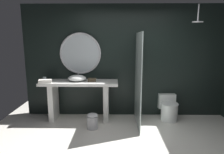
{
  "coord_description": "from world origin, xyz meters",
  "views": [
    {
      "loc": [
        -0.28,
        -2.81,
        1.84
      ],
      "look_at": [
        -0.33,
        0.79,
        1.14
      ],
      "focal_mm": 32.13,
      "sensor_mm": 36.0,
      "label": 1
    }
  ],
  "objects_px": {
    "vessel_sink": "(77,78)",
    "tissue_box": "(92,80)",
    "tumbler_cup": "(45,79)",
    "waste_bin": "(92,121)",
    "rain_shower_head": "(198,20)",
    "toilet": "(168,108)",
    "round_wall_mirror": "(80,54)",
    "folded_hand_towel": "(45,81)"
  },
  "relations": [
    {
      "from": "vessel_sink",
      "to": "tissue_box",
      "type": "height_order",
      "value": "vessel_sink"
    },
    {
      "from": "tumbler_cup",
      "to": "waste_bin",
      "type": "relative_size",
      "value": 0.33
    },
    {
      "from": "rain_shower_head",
      "to": "toilet",
      "type": "distance_m",
      "value": 1.99
    },
    {
      "from": "tumbler_cup",
      "to": "round_wall_mirror",
      "type": "relative_size",
      "value": 0.11
    },
    {
      "from": "vessel_sink",
      "to": "round_wall_mirror",
      "type": "relative_size",
      "value": 0.42
    },
    {
      "from": "tumbler_cup",
      "to": "folded_hand_towel",
      "type": "bearing_deg",
      "value": -67.12
    },
    {
      "from": "rain_shower_head",
      "to": "folded_hand_towel",
      "type": "height_order",
      "value": "rain_shower_head"
    },
    {
      "from": "tumbler_cup",
      "to": "folded_hand_towel",
      "type": "height_order",
      "value": "tumbler_cup"
    },
    {
      "from": "rain_shower_head",
      "to": "waste_bin",
      "type": "xyz_separation_m",
      "value": [
        -2.09,
        -0.25,
        -2.02
      ]
    },
    {
      "from": "round_wall_mirror",
      "to": "rain_shower_head",
      "type": "xyz_separation_m",
      "value": [
        2.43,
        -0.5,
        0.69
      ]
    },
    {
      "from": "round_wall_mirror",
      "to": "rain_shower_head",
      "type": "relative_size",
      "value": 2.7
    },
    {
      "from": "tumbler_cup",
      "to": "folded_hand_towel",
      "type": "distance_m",
      "value": 0.15
    },
    {
      "from": "tissue_box",
      "to": "toilet",
      "type": "height_order",
      "value": "tissue_box"
    },
    {
      "from": "folded_hand_towel",
      "to": "tumbler_cup",
      "type": "bearing_deg",
      "value": 112.88
    },
    {
      "from": "vessel_sink",
      "to": "folded_hand_towel",
      "type": "height_order",
      "value": "vessel_sink"
    },
    {
      "from": "tissue_box",
      "to": "round_wall_mirror",
      "type": "height_order",
      "value": "round_wall_mirror"
    },
    {
      "from": "tumbler_cup",
      "to": "waste_bin",
      "type": "distance_m",
      "value": 1.42
    },
    {
      "from": "vessel_sink",
      "to": "folded_hand_towel",
      "type": "relative_size",
      "value": 1.5
    },
    {
      "from": "tumbler_cup",
      "to": "toilet",
      "type": "distance_m",
      "value": 2.88
    },
    {
      "from": "rain_shower_head",
      "to": "toilet",
      "type": "relative_size",
      "value": 0.61
    },
    {
      "from": "round_wall_mirror",
      "to": "toilet",
      "type": "height_order",
      "value": "round_wall_mirror"
    },
    {
      "from": "tumbler_cup",
      "to": "rain_shower_head",
      "type": "bearing_deg",
      "value": -3.66
    },
    {
      "from": "vessel_sink",
      "to": "rain_shower_head",
      "type": "relative_size",
      "value": 1.15
    },
    {
      "from": "vessel_sink",
      "to": "tumbler_cup",
      "type": "xyz_separation_m",
      "value": [
        -0.71,
        -0.06,
        -0.02
      ]
    },
    {
      "from": "tissue_box",
      "to": "waste_bin",
      "type": "relative_size",
      "value": 0.54
    },
    {
      "from": "tumbler_cup",
      "to": "waste_bin",
      "type": "xyz_separation_m",
      "value": [
        1.1,
        -0.45,
        -0.78
      ]
    },
    {
      "from": "folded_hand_towel",
      "to": "vessel_sink",
      "type": "bearing_deg",
      "value": 16.54
    },
    {
      "from": "tumbler_cup",
      "to": "toilet",
      "type": "bearing_deg",
      "value": 1.87
    },
    {
      "from": "round_wall_mirror",
      "to": "waste_bin",
      "type": "bearing_deg",
      "value": -65.66
    },
    {
      "from": "tissue_box",
      "to": "toilet",
      "type": "relative_size",
      "value": 0.3
    },
    {
      "from": "tumbler_cup",
      "to": "rain_shower_head",
      "type": "height_order",
      "value": "rain_shower_head"
    },
    {
      "from": "toilet",
      "to": "waste_bin",
      "type": "bearing_deg",
      "value": -162.31
    },
    {
      "from": "round_wall_mirror",
      "to": "tumbler_cup",
      "type": "bearing_deg",
      "value": -158.76
    },
    {
      "from": "tumbler_cup",
      "to": "toilet",
      "type": "height_order",
      "value": "tumbler_cup"
    },
    {
      "from": "vessel_sink",
      "to": "folded_hand_towel",
      "type": "distance_m",
      "value": 0.68
    },
    {
      "from": "tumbler_cup",
      "to": "tissue_box",
      "type": "distance_m",
      "value": 1.05
    },
    {
      "from": "vessel_sink",
      "to": "toilet",
      "type": "height_order",
      "value": "vessel_sink"
    },
    {
      "from": "tissue_box",
      "to": "folded_hand_towel",
      "type": "xyz_separation_m",
      "value": [
        -0.99,
        -0.17,
        0.0
      ]
    },
    {
      "from": "toilet",
      "to": "waste_bin",
      "type": "height_order",
      "value": "toilet"
    },
    {
      "from": "tumbler_cup",
      "to": "tissue_box",
      "type": "height_order",
      "value": "tumbler_cup"
    },
    {
      "from": "tumbler_cup",
      "to": "toilet",
      "type": "relative_size",
      "value": 0.18
    },
    {
      "from": "vessel_sink",
      "to": "folded_hand_towel",
      "type": "bearing_deg",
      "value": -163.46
    }
  ]
}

